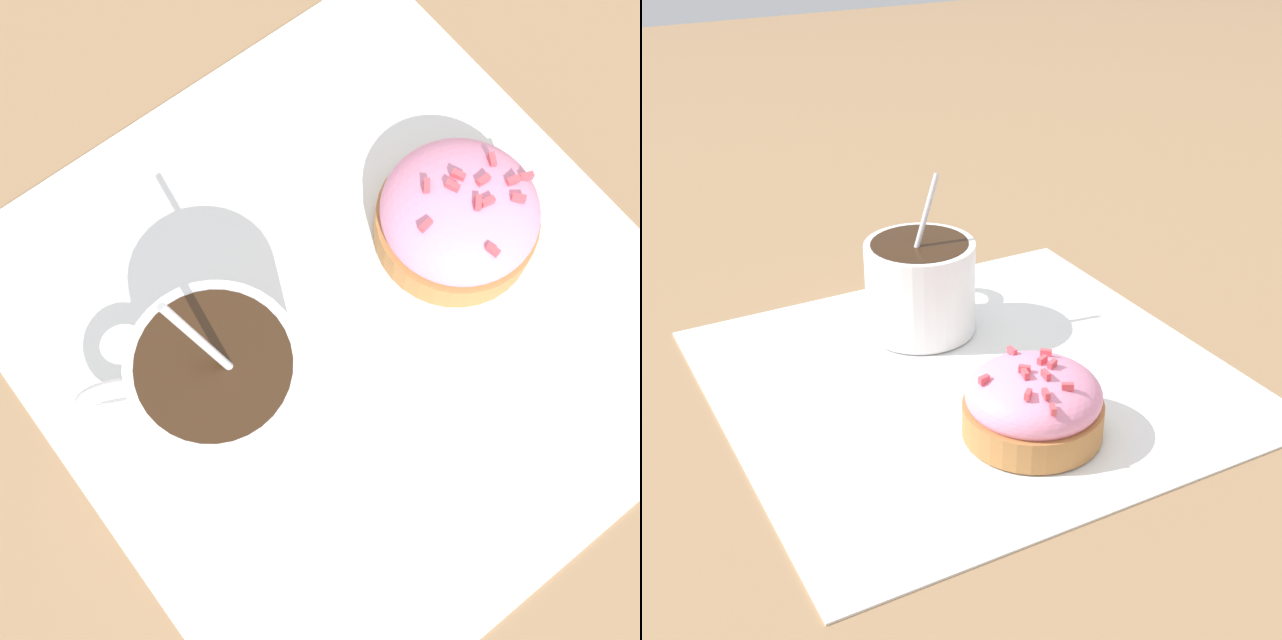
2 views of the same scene
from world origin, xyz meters
TOP-DOWN VIEW (x-y plane):
  - ground_plane at (0.00, 0.00)m, footprint 3.00×3.00m
  - paper_napkin at (0.00, 0.00)m, footprint 0.33×0.34m
  - coffee_cup at (0.08, -0.01)m, footprint 0.10×0.08m
  - frosted_pastry at (-0.08, 0.00)m, footprint 0.09×0.09m

SIDE VIEW (x-z plane):
  - ground_plane at x=0.00m, z-range 0.00..0.00m
  - paper_napkin at x=0.00m, z-range 0.00..0.00m
  - frosted_pastry at x=-0.08m, z-range 0.00..0.05m
  - coffee_cup at x=0.08m, z-range -0.02..0.10m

